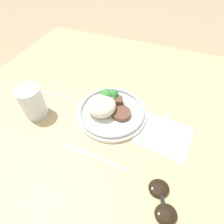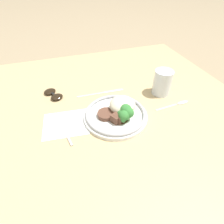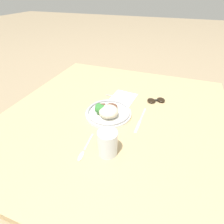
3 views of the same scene
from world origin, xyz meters
TOP-DOWN VIEW (x-y plane):
  - ground_plane at (0.00, 0.00)m, footprint 8.00×8.00m
  - dining_table at (0.00, 0.00)m, footprint 1.17×1.14m
  - napkin at (-0.16, -0.01)m, footprint 0.17×0.15m
  - plate at (0.03, -0.04)m, footprint 0.24×0.24m
  - juice_glass at (0.26, 0.05)m, footprint 0.08×0.08m
  - fork at (-0.18, -0.02)m, footprint 0.05×0.18m
  - knife at (0.01, 0.13)m, footprint 0.21×0.02m
  - spoon at (0.29, -0.04)m, footprint 0.16×0.02m
  - sunglasses at (-0.19, 0.18)m, footprint 0.09×0.11m

SIDE VIEW (x-z plane):
  - ground_plane at x=0.00m, z-range 0.00..0.00m
  - dining_table at x=0.00m, z-range 0.00..0.05m
  - napkin at x=-0.16m, z-range 0.05..0.05m
  - knife at x=0.01m, z-range 0.05..0.05m
  - spoon at x=0.29m, z-range 0.04..0.05m
  - fork at x=-0.18m, z-range 0.05..0.05m
  - sunglasses at x=-0.19m, z-range 0.05..0.06m
  - plate at x=0.03m, z-range 0.03..0.10m
  - juice_glass at x=0.26m, z-range 0.04..0.15m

